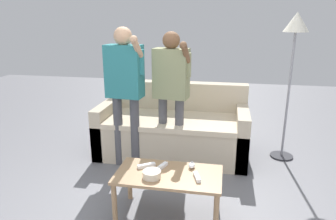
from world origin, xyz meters
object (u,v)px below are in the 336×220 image
at_px(game_remote_nunchuk, 192,165).
at_px(player_center, 171,84).
at_px(snack_bowl, 152,174).
at_px(game_remote_wand_near, 162,166).
at_px(coffee_table, 169,179).
at_px(game_remote_wand_spare, 197,177).
at_px(game_remote_wand_far, 146,166).
at_px(floor_lamp, 295,38).
at_px(player_left, 125,82).
at_px(couch, 173,130).

bearing_deg(game_remote_nunchuk, player_center, 110.96).
height_order(snack_bowl, game_remote_wand_near, snack_bowl).
relative_size(coffee_table, player_center, 0.58).
height_order(coffee_table, game_remote_wand_spare, game_remote_wand_spare).
bearing_deg(game_remote_nunchuk, game_remote_wand_far, -171.47).
bearing_deg(game_remote_nunchuk, coffee_table, -142.80).
bearing_deg(player_center, game_remote_wand_far, -92.95).
relative_size(snack_bowl, floor_lamp, 0.09).
height_order(game_remote_wand_near, game_remote_wand_far, same).
bearing_deg(coffee_table, floor_lamp, 51.11).
xyz_separation_m(player_left, game_remote_wand_near, (0.59, -0.81, -0.58)).
distance_m(game_remote_nunchuk, game_remote_wand_far, 0.40).
bearing_deg(coffee_table, game_remote_wand_spare, -9.89).
distance_m(player_left, game_remote_wand_spare, 1.43).
bearing_deg(couch, game_remote_nunchuk, -73.03).
bearing_deg(player_center, couch, 94.66).
bearing_deg(game_remote_wand_far, game_remote_wand_spare, -14.82).
bearing_deg(snack_bowl, couch, 92.65).
distance_m(floor_lamp, player_left, 2.00).
height_order(player_left, game_remote_wand_near, player_left).
distance_m(floor_lamp, game_remote_wand_far, 2.24).
bearing_deg(coffee_table, player_center, 98.96).
relative_size(player_center, game_remote_wand_far, 10.04).
xyz_separation_m(game_remote_nunchuk, player_left, (-0.85, 0.76, 0.57)).
relative_size(couch, floor_lamp, 1.05).
height_order(coffee_table, game_remote_wand_near, game_remote_wand_near).
height_order(game_remote_nunchuk, game_remote_wand_far, game_remote_nunchuk).
bearing_deg(couch, snack_bowl, -87.35).
bearing_deg(game_remote_nunchuk, couch, 106.97).
bearing_deg(couch, floor_lamp, 4.29).
distance_m(coffee_table, floor_lamp, 2.20).
xyz_separation_m(couch, game_remote_wand_far, (-0.02, -1.29, 0.13)).
bearing_deg(floor_lamp, coffee_table, -128.89).
xyz_separation_m(floor_lamp, game_remote_wand_spare, (-0.94, -1.52, -1.04)).
relative_size(game_remote_nunchuk, game_remote_wand_far, 0.57).
xyz_separation_m(floor_lamp, game_remote_wand_far, (-1.41, -1.40, -1.04)).
height_order(game_remote_wand_far, game_remote_wand_spare, same).
bearing_deg(coffee_table, game_remote_nunchuk, 37.20).
relative_size(floor_lamp, game_remote_wand_far, 11.35).
height_order(floor_lamp, player_left, floor_lamp).
distance_m(floor_lamp, player_center, 1.50).
height_order(game_remote_nunchuk, player_left, player_left).
xyz_separation_m(coffee_table, player_center, (-0.17, 1.05, 0.62)).
bearing_deg(game_remote_wand_spare, player_center, 110.70).
xyz_separation_m(game_remote_nunchuk, game_remote_wand_far, (-0.40, -0.06, -0.01)).
relative_size(game_remote_nunchuk, game_remote_wand_spare, 0.57).
bearing_deg(player_center, game_remote_wand_spare, -69.30).
height_order(player_left, game_remote_wand_spare, player_left).
distance_m(coffee_table, game_remote_wand_near, 0.14).
xyz_separation_m(snack_bowl, floor_lamp, (1.31, 1.57, 1.02)).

